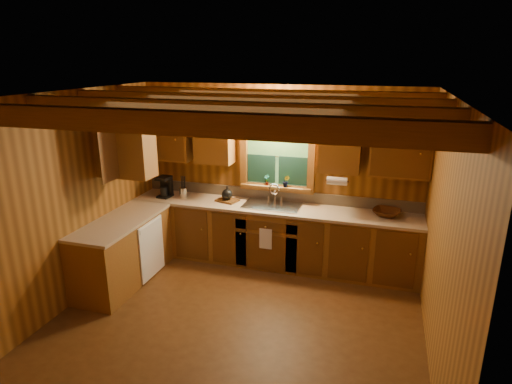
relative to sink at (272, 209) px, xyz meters
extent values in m
plane|color=#533114|center=(0.00, -1.60, -0.86)|extent=(4.20, 4.20, 0.00)
plane|color=brown|center=(0.00, -1.60, 1.74)|extent=(4.20, 4.20, 0.00)
plane|color=brown|center=(0.00, 0.30, 0.44)|extent=(4.20, 0.00, 4.20)
plane|color=brown|center=(0.00, -3.50, 0.44)|extent=(4.20, 0.00, 4.20)
plane|color=brown|center=(-2.10, -1.60, 0.44)|extent=(0.00, 3.80, 3.80)
plane|color=brown|center=(2.10, -1.60, 0.44)|extent=(0.00, 3.80, 3.80)
cube|color=brown|center=(0.00, -2.80, 1.63)|extent=(4.20, 0.14, 0.18)
cube|color=brown|center=(0.00, -2.00, 1.63)|extent=(4.20, 0.14, 0.18)
cube|color=brown|center=(0.00, -1.20, 1.63)|extent=(4.20, 0.14, 0.18)
cube|color=brown|center=(0.00, -0.40, 1.63)|extent=(4.20, 0.14, 0.18)
cube|color=brown|center=(0.00, -0.01, -0.43)|extent=(4.20, 0.62, 0.86)
cube|color=brown|center=(-1.79, -1.12, -0.43)|extent=(0.62, 1.60, 0.86)
cube|color=tan|center=(0.00, -0.01, 0.02)|extent=(4.20, 0.66, 0.04)
cube|color=tan|center=(-1.78, -1.12, 0.02)|extent=(0.64, 1.60, 0.04)
cube|color=tan|center=(0.00, 0.28, 0.12)|extent=(4.20, 0.02, 0.16)
cube|color=white|center=(-1.47, -0.92, -0.43)|extent=(0.02, 0.60, 0.80)
cube|color=brown|center=(-1.70, 0.13, 0.98)|extent=(0.78, 0.34, 0.78)
cube|color=brown|center=(-0.92, 0.13, 0.98)|extent=(0.55, 0.34, 0.78)
cube|color=brown|center=(0.92, 0.13, 0.98)|extent=(0.55, 0.34, 0.78)
cube|color=brown|center=(1.70, 0.13, 0.98)|extent=(0.78, 0.34, 0.78)
cube|color=brown|center=(-1.93, -0.92, 0.98)|extent=(0.34, 1.10, 0.78)
cube|color=brown|center=(0.00, 0.26, 1.14)|extent=(1.12, 0.08, 0.10)
cube|color=brown|center=(0.00, 0.26, 0.24)|extent=(1.12, 0.08, 0.10)
cube|color=brown|center=(-0.51, 0.26, 0.69)|extent=(0.10, 0.08, 0.80)
cube|color=brown|center=(0.51, 0.26, 0.69)|extent=(0.10, 0.08, 0.80)
cube|color=#448036|center=(0.00, 0.29, 0.69)|extent=(0.92, 0.01, 0.80)
cube|color=#11322A|center=(-0.24, 0.27, 0.52)|extent=(0.42, 0.02, 0.42)
cube|color=#11322A|center=(0.24, 0.27, 0.52)|extent=(0.42, 0.02, 0.42)
cylinder|color=black|center=(0.00, 0.27, 0.71)|extent=(0.92, 0.01, 0.01)
cube|color=brown|center=(0.00, 0.22, 0.26)|extent=(1.06, 0.14, 0.04)
cylinder|color=black|center=(0.00, 0.26, 1.37)|extent=(0.08, 0.03, 0.08)
cylinder|color=black|center=(-0.10, 0.20, 1.37)|extent=(0.09, 0.17, 0.08)
cylinder|color=black|center=(0.10, 0.20, 1.37)|extent=(0.09, 0.17, 0.08)
sphere|color=#FFE0A5|center=(-0.16, 0.14, 1.30)|extent=(0.13, 0.13, 0.13)
sphere|color=#FFE0A5|center=(0.16, 0.14, 1.30)|extent=(0.13, 0.13, 0.13)
cylinder|color=white|center=(0.92, -0.07, 0.51)|extent=(0.27, 0.11, 0.11)
cube|color=white|center=(0.00, -0.34, -0.34)|extent=(0.18, 0.01, 0.30)
cube|color=silver|center=(0.00, 0.00, 0.05)|extent=(0.82, 0.48, 0.02)
cube|color=#262628|center=(-0.19, 0.00, -0.02)|extent=(0.34, 0.40, 0.14)
cube|color=#262628|center=(0.19, 0.00, -0.02)|extent=(0.34, 0.40, 0.14)
cylinder|color=silver|center=(0.00, 0.18, 0.15)|extent=(0.04, 0.04, 0.22)
torus|color=silver|center=(0.00, 0.12, 0.26)|extent=(0.16, 0.02, 0.16)
cube|color=black|center=(-1.69, -0.07, 0.06)|extent=(0.18, 0.22, 0.03)
cube|color=black|center=(-1.69, 0.00, 0.22)|extent=(0.18, 0.08, 0.30)
cube|color=black|center=(-1.69, -0.09, 0.35)|extent=(0.18, 0.20, 0.04)
cylinder|color=black|center=(-1.69, -0.10, 0.15)|extent=(0.11, 0.11, 0.13)
cylinder|color=silver|center=(-1.41, 0.00, 0.12)|extent=(0.12, 0.12, 0.15)
cylinder|color=black|center=(-1.43, -0.01, 0.27)|extent=(0.03, 0.04, 0.22)
cylinder|color=black|center=(-1.41, 0.00, 0.27)|extent=(0.01, 0.01, 0.22)
cylinder|color=black|center=(-1.39, 0.01, 0.27)|extent=(0.03, 0.04, 0.22)
cylinder|color=black|center=(-1.38, 0.02, 0.27)|extent=(0.04, 0.06, 0.22)
cube|color=#583212|center=(-0.69, 0.01, 0.06)|extent=(0.36, 0.30, 0.03)
sphere|color=black|center=(-0.69, 0.01, 0.15)|extent=(0.16, 0.16, 0.16)
cylinder|color=black|center=(-0.69, 0.01, 0.26)|extent=(0.03, 0.03, 0.04)
imported|color=#48230C|center=(1.60, 0.05, 0.09)|extent=(0.44, 0.44, 0.09)
imported|color=#583212|center=(-0.14, 0.22, 0.37)|extent=(0.10, 0.09, 0.16)
imported|color=#583212|center=(0.16, 0.21, 0.37)|extent=(0.10, 0.08, 0.18)
camera|label=1|loc=(1.49, -5.74, 2.10)|focal=30.33mm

